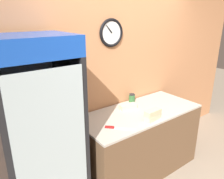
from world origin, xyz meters
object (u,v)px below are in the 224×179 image
(beverage_cooler, at_px, (36,128))
(sandwich_stack_bottom, at_px, (152,117))
(condiment_jar, at_px, (132,98))
(sandwich_flat_left, at_px, (128,107))
(sandwich_stack_middle, at_px, (153,112))
(chefs_knife, at_px, (116,128))

(beverage_cooler, bearing_deg, sandwich_stack_bottom, -14.97)
(condiment_jar, bearing_deg, sandwich_flat_left, -143.42)
(sandwich_stack_middle, xyz_separation_m, sandwich_flat_left, (-0.02, 0.43, -0.07))
(beverage_cooler, height_order, chefs_knife, beverage_cooler)
(beverage_cooler, xyz_separation_m, sandwich_stack_bottom, (1.28, -0.34, -0.13))
(chefs_knife, relative_size, condiment_jar, 2.20)
(condiment_jar, bearing_deg, sandwich_stack_bottom, -107.82)
(sandwich_flat_left, height_order, condiment_jar, condiment_jar)
(sandwich_stack_middle, xyz_separation_m, condiment_jar, (0.19, 0.58, -0.04))
(beverage_cooler, relative_size, sandwich_stack_bottom, 8.59)
(sandwich_flat_left, height_order, chefs_knife, sandwich_flat_left)
(sandwich_flat_left, relative_size, chefs_knife, 0.93)
(beverage_cooler, height_order, sandwich_flat_left, beverage_cooler)
(sandwich_flat_left, distance_m, condiment_jar, 0.25)
(condiment_jar, bearing_deg, beverage_cooler, -170.84)
(sandwich_stack_middle, bearing_deg, beverage_cooler, 165.03)
(sandwich_stack_bottom, height_order, chefs_knife, sandwich_stack_bottom)
(beverage_cooler, xyz_separation_m, chefs_knife, (0.79, -0.24, -0.16))
(sandwich_stack_middle, bearing_deg, sandwich_stack_bottom, 0.00)
(beverage_cooler, bearing_deg, sandwich_flat_left, 3.93)
(sandwich_stack_bottom, xyz_separation_m, condiment_jar, (0.19, 0.58, 0.03))
(sandwich_stack_middle, xyz_separation_m, chefs_knife, (-0.48, 0.10, -0.09))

